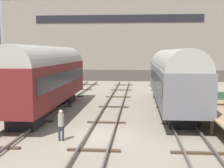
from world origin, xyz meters
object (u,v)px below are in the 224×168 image
(train_car_maroon, at_px, (48,75))
(train_car_grey, at_px, (173,75))
(person_worker, at_px, (61,122))
(bench, at_px, (216,98))

(train_car_maroon, bearing_deg, train_car_grey, 13.10)
(train_car_maroon, distance_m, person_worker, 8.49)
(train_car_maroon, bearing_deg, bench, -9.11)
(bench, bearing_deg, train_car_maroon, 170.89)
(train_car_grey, xyz_separation_m, person_worker, (-6.99, -10.02, -1.82))
(train_car_grey, height_order, bench, train_car_grey)
(train_car_maroon, distance_m, bench, 12.73)
(train_car_grey, height_order, train_car_maroon, train_car_maroon)
(train_car_grey, xyz_separation_m, bench, (2.53, -4.32, -1.24))
(train_car_grey, bearing_deg, train_car_maroon, -166.90)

